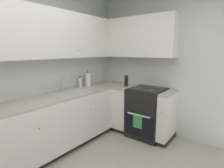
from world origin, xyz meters
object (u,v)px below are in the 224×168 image
Objects in this scene: oil_bottle at (126,81)px; soap_bottle at (80,82)px; paper_towel_roll at (88,80)px; oven_range at (147,112)px.

soap_bottle is at bearing 135.82° from oil_bottle.
oil_bottle is (0.46, -0.61, -0.03)m from paper_towel_roll.
soap_bottle reaches higher than oven_range.
paper_towel_roll reaches higher than soap_bottle.
soap_bottle is 0.70× the size of paper_towel_roll.
paper_towel_roll reaches higher than oil_bottle.
soap_bottle is at bearing 121.24° from oven_range.
paper_towel_roll is (-0.47, 1.08, 0.57)m from oven_range.
oil_bottle reaches higher than oven_range.
oil_bottle is (-0.02, 0.47, 0.55)m from oven_range.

